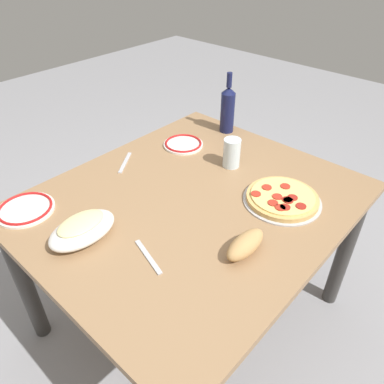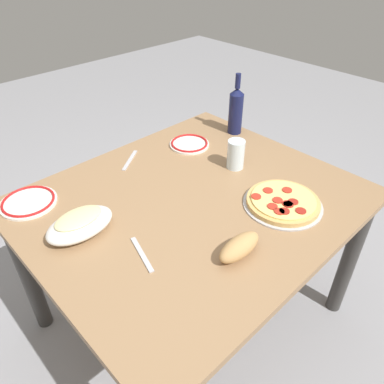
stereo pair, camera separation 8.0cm
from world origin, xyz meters
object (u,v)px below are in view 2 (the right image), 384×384
baked_pasta_dish (80,223)px  side_plate_far (28,202)px  dining_table (192,220)px  bread_loaf (239,247)px  pepperoni_pizza (283,202)px  wine_bottle (236,110)px  water_glass (236,154)px  side_plate_near (189,144)px

baked_pasta_dish → side_plate_far: bearing=102.4°
dining_table → bread_loaf: bearing=-107.1°
pepperoni_pizza → baked_pasta_dish: size_ratio=1.25×
wine_bottle → baked_pasta_dish: bearing=-172.1°
side_plate_far → bread_loaf: bread_loaf is taller
dining_table → wine_bottle: 0.64m
water_glass → bread_loaf: size_ratio=0.74×
dining_table → wine_bottle: size_ratio=4.10×
pepperoni_pizza → wine_bottle: size_ratio=1.00×
side_plate_near → side_plate_far: same height
dining_table → bread_loaf: bread_loaf is taller
water_glass → dining_table: bearing=-173.4°
water_glass → side_plate_far: bearing=154.1°
water_glass → side_plate_far: 0.85m
pepperoni_pizza → bread_loaf: bearing=-170.7°
side_plate_far → bread_loaf: (0.37, -0.73, 0.02)m
pepperoni_pizza → wine_bottle: (0.33, 0.52, 0.11)m
bread_loaf → water_glass: bearing=42.2°
water_glass → side_plate_far: water_glass is taller
dining_table → wine_bottle: (0.54, 0.26, 0.23)m
dining_table → wine_bottle: bearing=25.2°
side_plate_far → side_plate_near: bearing=-7.1°
dining_table → water_glass: (0.29, 0.03, 0.17)m
side_plate_near → wine_bottle: bearing=-12.4°
baked_pasta_dish → water_glass: water_glass is taller
side_plate_near → bread_loaf: size_ratio=1.09×
dining_table → pepperoni_pizza: 0.37m
water_glass → side_plate_near: water_glass is taller
dining_table → water_glass: water_glass is taller
baked_pasta_dish → dining_table: bearing=-16.7°
baked_pasta_dish → wine_bottle: size_ratio=0.80×
water_glass → side_plate_near: (-0.01, 0.28, -0.06)m
baked_pasta_dish → side_plate_far: (-0.06, 0.28, -0.03)m
wine_bottle → side_plate_far: wine_bottle is taller
wine_bottle → side_plate_near: 0.29m
wine_bottle → side_plate_far: (-1.02, 0.15, -0.11)m
dining_table → pepperoni_pizza: pepperoni_pizza is taller
water_glass → side_plate_near: bearing=92.1°
baked_pasta_dish → water_glass: size_ratio=1.87×
side_plate_far → bread_loaf: 0.82m
dining_table → side_plate_near: bearing=47.9°
dining_table → side_plate_far: side_plate_far is taller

